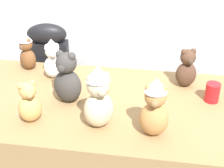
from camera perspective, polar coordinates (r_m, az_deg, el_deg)
name	(u,v)px	position (r m, az deg, el deg)	size (l,w,h in m)	color
display_table	(112,155)	(2.13, 0.00, -11.86)	(1.89, 0.86, 0.77)	olive
instrument_case	(52,86)	(2.62, -10.11, -0.31)	(0.29, 0.16, 1.00)	black
teddy_bear_snow	(53,59)	(2.13, -9.97, 4.17)	(0.15, 0.14, 0.26)	white
teddy_bear_chestnut	(27,52)	(2.28, -14.18, 5.30)	(0.14, 0.14, 0.25)	brown
teddy_bear_honey	(29,103)	(1.75, -13.78, -3.13)	(0.15, 0.15, 0.23)	tan
teddy_bear_sand	(99,98)	(1.63, -2.29, -2.34)	(0.20, 0.19, 0.33)	#CCB78E
teddy_bear_charcoal	(67,79)	(1.86, -7.57, 0.88)	(0.18, 0.16, 0.30)	#383533
teddy_bear_caramel	(155,108)	(1.59, 7.22, -4.02)	(0.14, 0.13, 0.31)	#B27A42
teddy_bear_cocoa	(187,69)	(2.05, 12.50, 2.49)	(0.15, 0.14, 0.24)	#4C3323
party_cup_red	(212,92)	(1.96, 16.60, -1.37)	(0.08, 0.08, 0.11)	red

